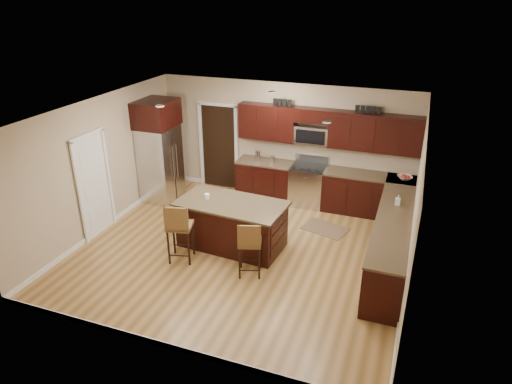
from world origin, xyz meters
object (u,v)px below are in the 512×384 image
at_px(stool_left, 179,227).
at_px(stool_right, 250,243).
at_px(range, 308,185).
at_px(refrigerator, 159,150).
at_px(island, 232,226).

xyz_separation_m(stool_left, stool_right, (1.35, 0.01, -0.07)).
height_order(range, stool_left, stool_left).
height_order(stool_left, refrigerator, refrigerator).
height_order(range, stool_right, range).
bearing_deg(range, refrigerator, -165.46).
bearing_deg(range, island, -111.58).
relative_size(stool_left, stool_right, 1.10).
distance_m(stool_left, refrigerator, 2.91).
bearing_deg(range, stool_right, -94.11).
height_order(island, stool_left, stool_left).
relative_size(stool_right, refrigerator, 0.45).
xyz_separation_m(island, refrigerator, (-2.39, 1.45, 0.78)).
height_order(stool_right, refrigerator, refrigerator).
relative_size(range, refrigerator, 0.47).
bearing_deg(stool_right, range, 68.03).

